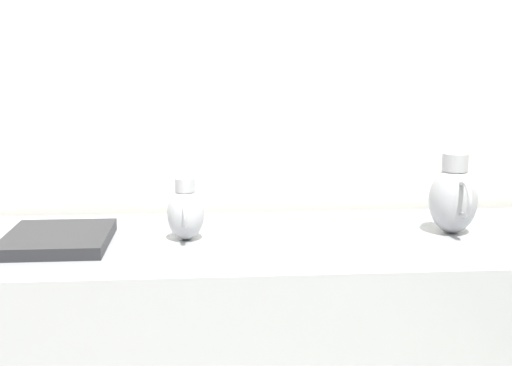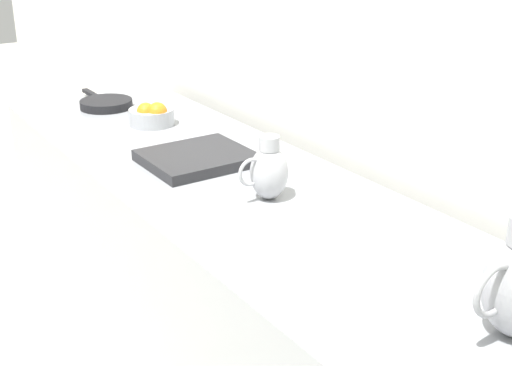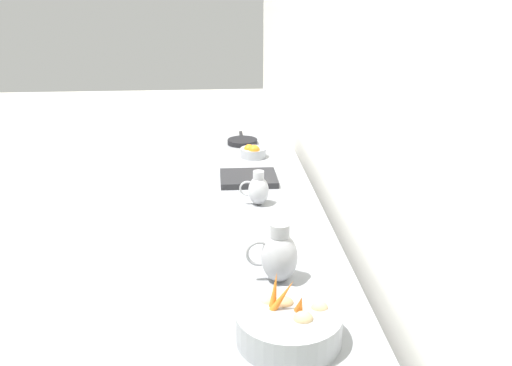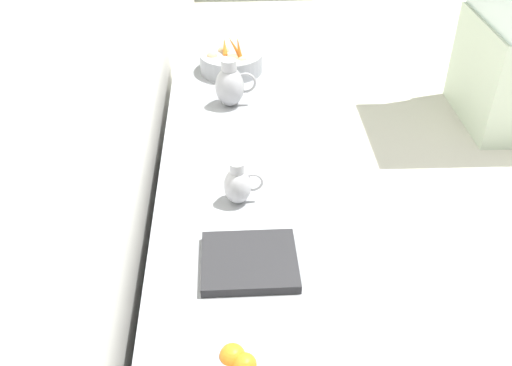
# 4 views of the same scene
# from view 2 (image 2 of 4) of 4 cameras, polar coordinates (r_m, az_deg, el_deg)

# --- Properties ---
(prep_counter) EXTENTS (0.70, 3.17, 0.91)m
(prep_counter) POSITION_cam_2_polar(r_m,az_deg,el_deg) (2.13, 2.77, -13.83)
(prep_counter) COLOR gray
(prep_counter) RESTS_ON ground_plane
(orange_bowl) EXTENTS (0.18, 0.18, 0.10)m
(orange_bowl) POSITION_cam_2_polar(r_m,az_deg,el_deg) (2.70, -8.70, 5.61)
(orange_bowl) COLOR #9EA0A5
(orange_bowl) RESTS_ON prep_counter
(metal_pitcher_short) EXTENTS (0.16, 0.11, 0.19)m
(metal_pitcher_short) POSITION_cam_2_polar(r_m,az_deg,el_deg) (1.97, 1.05, 1.02)
(metal_pitcher_short) COLOR #A3A3A8
(metal_pitcher_short) RESTS_ON prep_counter
(counter_sink_basin) EXTENTS (0.34, 0.30, 0.04)m
(counter_sink_basin) POSITION_cam_2_polar(r_m,az_deg,el_deg) (2.28, -4.93, 2.10)
(counter_sink_basin) COLOR #232326
(counter_sink_basin) RESTS_ON prep_counter
(skillet_on_counter) EXTENTS (0.22, 0.36, 0.03)m
(skillet_on_counter) POSITION_cam_2_polar(r_m,az_deg,el_deg) (2.99, -12.45, 6.51)
(skillet_on_counter) COLOR black
(skillet_on_counter) RESTS_ON prep_counter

